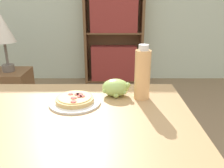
{
  "coord_description": "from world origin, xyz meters",
  "views": [
    {
      "loc": [
        0.33,
        -1.0,
        1.21
      ],
      "look_at": [
        0.33,
        0.14,
        0.8
      ],
      "focal_mm": 38.0,
      "sensor_mm": 36.0,
      "label": 1
    }
  ],
  "objects_px": {
    "drink_bottle": "(143,74)",
    "side_table": "(14,99)",
    "table_lamp": "(4,31)",
    "pizza_on_plate": "(76,100)",
    "bookshelf": "(114,37)",
    "grape_bunch": "(116,88)"
  },
  "relations": [
    {
      "from": "drink_bottle",
      "to": "side_table",
      "type": "xyz_separation_m",
      "value": [
        -1.11,
        1.02,
        -0.58
      ]
    },
    {
      "from": "side_table",
      "to": "table_lamp",
      "type": "xyz_separation_m",
      "value": [
        0.0,
        0.0,
        0.65
      ]
    },
    {
      "from": "pizza_on_plate",
      "to": "drink_bottle",
      "type": "bearing_deg",
      "value": 11.37
    },
    {
      "from": "pizza_on_plate",
      "to": "side_table",
      "type": "height_order",
      "value": "pizza_on_plate"
    },
    {
      "from": "pizza_on_plate",
      "to": "bookshelf",
      "type": "relative_size",
      "value": 0.17
    },
    {
      "from": "bookshelf",
      "to": "grape_bunch",
      "type": "bearing_deg",
      "value": -90.19
    },
    {
      "from": "drink_bottle",
      "to": "table_lamp",
      "type": "xyz_separation_m",
      "value": [
        -1.11,
        1.02,
        0.07
      ]
    },
    {
      "from": "drink_bottle",
      "to": "table_lamp",
      "type": "relative_size",
      "value": 0.52
    },
    {
      "from": "grape_bunch",
      "to": "drink_bottle",
      "type": "distance_m",
      "value": 0.16
    },
    {
      "from": "side_table",
      "to": "table_lamp",
      "type": "height_order",
      "value": "table_lamp"
    },
    {
      "from": "grape_bunch",
      "to": "side_table",
      "type": "bearing_deg",
      "value": 134.83
    },
    {
      "from": "table_lamp",
      "to": "side_table",
      "type": "bearing_deg",
      "value": 0.0
    },
    {
      "from": "drink_bottle",
      "to": "table_lamp",
      "type": "bearing_deg",
      "value": 137.53
    },
    {
      "from": "grape_bunch",
      "to": "drink_bottle",
      "type": "xyz_separation_m",
      "value": [
        0.13,
        -0.03,
        0.08
      ]
    },
    {
      "from": "grape_bunch",
      "to": "drink_bottle",
      "type": "height_order",
      "value": "drink_bottle"
    },
    {
      "from": "table_lamp",
      "to": "grape_bunch",
      "type": "bearing_deg",
      "value": -45.17
    },
    {
      "from": "grape_bunch",
      "to": "pizza_on_plate",
      "type": "bearing_deg",
      "value": -153.72
    },
    {
      "from": "drink_bottle",
      "to": "side_table",
      "type": "distance_m",
      "value": 1.61
    },
    {
      "from": "grape_bunch",
      "to": "bookshelf",
      "type": "height_order",
      "value": "bookshelf"
    },
    {
      "from": "drink_bottle",
      "to": "table_lamp",
      "type": "height_order",
      "value": "table_lamp"
    },
    {
      "from": "drink_bottle",
      "to": "bookshelf",
      "type": "distance_m",
      "value": 2.38
    },
    {
      "from": "grape_bunch",
      "to": "table_lamp",
      "type": "height_order",
      "value": "table_lamp"
    }
  ]
}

